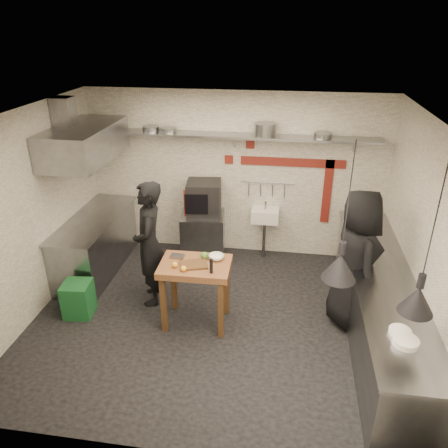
# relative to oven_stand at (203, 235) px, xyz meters

# --- Properties ---
(floor) EXTENTS (5.00, 5.00, 0.00)m
(floor) POSITION_rel_oven_stand_xyz_m (0.50, -1.76, -0.40)
(floor) COLOR black
(floor) RESTS_ON ground
(ceiling) EXTENTS (5.00, 5.00, 0.00)m
(ceiling) POSITION_rel_oven_stand_xyz_m (0.50, -1.76, 2.40)
(ceiling) COLOR beige
(ceiling) RESTS_ON floor
(wall_back) EXTENTS (5.00, 0.04, 2.80)m
(wall_back) POSITION_rel_oven_stand_xyz_m (0.50, 0.34, 1.00)
(wall_back) COLOR white
(wall_back) RESTS_ON floor
(wall_front) EXTENTS (5.00, 0.04, 2.80)m
(wall_front) POSITION_rel_oven_stand_xyz_m (0.50, -3.86, 1.00)
(wall_front) COLOR white
(wall_front) RESTS_ON floor
(wall_left) EXTENTS (0.04, 4.20, 2.80)m
(wall_left) POSITION_rel_oven_stand_xyz_m (-2.00, -1.76, 1.00)
(wall_left) COLOR white
(wall_left) RESTS_ON floor
(wall_right) EXTENTS (0.04, 4.20, 2.80)m
(wall_right) POSITION_rel_oven_stand_xyz_m (3.00, -1.76, 1.00)
(wall_right) COLOR white
(wall_right) RESTS_ON floor
(red_band_horiz) EXTENTS (1.70, 0.02, 0.14)m
(red_band_horiz) POSITION_rel_oven_stand_xyz_m (1.45, 0.32, 1.28)
(red_band_horiz) COLOR maroon
(red_band_horiz) RESTS_ON wall_back
(red_band_vert) EXTENTS (0.14, 0.02, 1.10)m
(red_band_vert) POSITION_rel_oven_stand_xyz_m (2.05, 0.32, 0.80)
(red_band_vert) COLOR maroon
(red_band_vert) RESTS_ON wall_back
(red_tile_a) EXTENTS (0.14, 0.02, 0.14)m
(red_tile_a) POSITION_rel_oven_stand_xyz_m (0.75, 0.32, 1.55)
(red_tile_a) COLOR maroon
(red_tile_a) RESTS_ON wall_back
(red_tile_b) EXTENTS (0.14, 0.02, 0.14)m
(red_tile_b) POSITION_rel_oven_stand_xyz_m (0.40, 0.32, 1.28)
(red_tile_b) COLOR maroon
(red_tile_b) RESTS_ON wall_back
(back_shelf) EXTENTS (4.60, 0.34, 0.04)m
(back_shelf) POSITION_rel_oven_stand_xyz_m (0.50, 0.16, 1.72)
(back_shelf) COLOR slate
(back_shelf) RESTS_ON wall_back
(shelf_bracket_left) EXTENTS (0.04, 0.06, 0.24)m
(shelf_bracket_left) POSITION_rel_oven_stand_xyz_m (-1.40, 0.31, 1.62)
(shelf_bracket_left) COLOR slate
(shelf_bracket_left) RESTS_ON wall_back
(shelf_bracket_mid) EXTENTS (0.04, 0.06, 0.24)m
(shelf_bracket_mid) POSITION_rel_oven_stand_xyz_m (0.50, 0.31, 1.62)
(shelf_bracket_mid) COLOR slate
(shelf_bracket_mid) RESTS_ON wall_back
(shelf_bracket_right) EXTENTS (0.04, 0.06, 0.24)m
(shelf_bracket_right) POSITION_rel_oven_stand_xyz_m (2.40, 0.31, 1.62)
(shelf_bracket_right) COLOR slate
(shelf_bracket_right) RESTS_ON wall_back
(pan_far_left) EXTENTS (0.29, 0.29, 0.09)m
(pan_far_left) POSITION_rel_oven_stand_xyz_m (-0.86, 0.16, 1.79)
(pan_far_left) COLOR slate
(pan_far_left) RESTS_ON back_shelf
(pan_mid_left) EXTENTS (0.33, 0.33, 0.07)m
(pan_mid_left) POSITION_rel_oven_stand_xyz_m (-0.56, 0.16, 1.78)
(pan_mid_left) COLOR slate
(pan_mid_left) RESTS_ON back_shelf
(stock_pot) EXTENTS (0.38, 0.38, 0.20)m
(stock_pot) POSITION_rel_oven_stand_xyz_m (1.00, 0.16, 1.84)
(stock_pot) COLOR slate
(stock_pot) RESTS_ON back_shelf
(pan_right) EXTENTS (0.33, 0.33, 0.08)m
(pan_right) POSITION_rel_oven_stand_xyz_m (1.88, 0.16, 1.78)
(pan_right) COLOR slate
(pan_right) RESTS_ON back_shelf
(oven_stand) EXTENTS (0.79, 0.73, 0.80)m
(oven_stand) POSITION_rel_oven_stand_xyz_m (0.00, 0.00, 0.00)
(oven_stand) COLOR slate
(oven_stand) RESTS_ON floor
(combi_oven) EXTENTS (0.61, 0.57, 0.58)m
(combi_oven) POSITION_rel_oven_stand_xyz_m (0.03, 0.00, 0.69)
(combi_oven) COLOR black
(combi_oven) RESTS_ON oven_stand
(oven_door) EXTENTS (0.50, 0.09, 0.46)m
(oven_door) POSITION_rel_oven_stand_xyz_m (-0.00, -0.23, 0.69)
(oven_door) COLOR maroon
(oven_door) RESTS_ON combi_oven
(oven_glass) EXTENTS (0.37, 0.06, 0.34)m
(oven_glass) POSITION_rel_oven_stand_xyz_m (-0.04, -0.27, 0.69)
(oven_glass) COLOR black
(oven_glass) RESTS_ON oven_door
(hand_sink) EXTENTS (0.46, 0.34, 0.22)m
(hand_sink) POSITION_rel_oven_stand_xyz_m (1.05, 0.16, 0.38)
(hand_sink) COLOR white
(hand_sink) RESTS_ON wall_back
(sink_tap) EXTENTS (0.03, 0.03, 0.14)m
(sink_tap) POSITION_rel_oven_stand_xyz_m (1.05, 0.16, 0.56)
(sink_tap) COLOR slate
(sink_tap) RESTS_ON hand_sink
(sink_drain) EXTENTS (0.06, 0.06, 0.66)m
(sink_drain) POSITION_rel_oven_stand_xyz_m (1.05, 0.12, -0.06)
(sink_drain) COLOR slate
(sink_drain) RESTS_ON floor
(utensil_rail) EXTENTS (0.90, 0.02, 0.02)m
(utensil_rail) POSITION_rel_oven_stand_xyz_m (1.05, 0.30, 0.92)
(utensil_rail) COLOR slate
(utensil_rail) RESTS_ON wall_back
(counter_right) EXTENTS (0.70, 3.80, 0.90)m
(counter_right) POSITION_rel_oven_stand_xyz_m (2.65, -1.76, 0.05)
(counter_right) COLOR slate
(counter_right) RESTS_ON floor
(counter_right_top) EXTENTS (0.76, 3.90, 0.03)m
(counter_right_top) POSITION_rel_oven_stand_xyz_m (2.65, -1.76, 0.52)
(counter_right_top) COLOR slate
(counter_right_top) RESTS_ON counter_right
(plate_stack) EXTENTS (0.27, 0.27, 0.07)m
(plate_stack) POSITION_rel_oven_stand_xyz_m (2.62, -3.05, 0.56)
(plate_stack) COLOR white
(plate_stack) RESTS_ON counter_right_top
(small_bowl_right) EXTENTS (0.24, 0.24, 0.05)m
(small_bowl_right) POSITION_rel_oven_stand_xyz_m (2.60, -2.90, 0.56)
(small_bowl_right) COLOR white
(small_bowl_right) RESTS_ON counter_right_top
(counter_left) EXTENTS (0.70, 1.90, 0.90)m
(counter_left) POSITION_rel_oven_stand_xyz_m (-1.65, -0.71, 0.05)
(counter_left) COLOR slate
(counter_left) RESTS_ON floor
(counter_left_top) EXTENTS (0.76, 2.00, 0.03)m
(counter_left_top) POSITION_rel_oven_stand_xyz_m (-1.65, -0.71, 0.52)
(counter_left_top) COLOR slate
(counter_left_top) RESTS_ON counter_left
(extractor_hood) EXTENTS (0.78, 1.60, 0.50)m
(extractor_hood) POSITION_rel_oven_stand_xyz_m (-1.60, -0.71, 1.75)
(extractor_hood) COLOR slate
(extractor_hood) RESTS_ON ceiling
(hood_duct) EXTENTS (0.28, 0.28, 0.50)m
(hood_duct) POSITION_rel_oven_stand_xyz_m (-1.85, -0.71, 2.15)
(hood_duct) COLOR slate
(hood_duct) RESTS_ON ceiling
(green_bin) EXTENTS (0.41, 0.41, 0.50)m
(green_bin) POSITION_rel_oven_stand_xyz_m (-1.41, -1.92, -0.15)
(green_bin) COLOR #175828
(green_bin) RESTS_ON floor
(prep_table) EXTENTS (0.93, 0.66, 0.92)m
(prep_table) POSITION_rel_oven_stand_xyz_m (0.27, -1.83, 0.06)
(prep_table) COLOR brown
(prep_table) RESTS_ON floor
(cutting_board) EXTENTS (0.41, 0.34, 0.02)m
(cutting_board) POSITION_rel_oven_stand_xyz_m (0.26, -1.88, 0.53)
(cutting_board) COLOR #54361D
(cutting_board) RESTS_ON prep_table
(pepper_mill) EXTENTS (0.04, 0.04, 0.20)m
(pepper_mill) POSITION_rel_oven_stand_xyz_m (0.51, -2.02, 0.62)
(pepper_mill) COLOR black
(pepper_mill) RESTS_ON prep_table
(lemon_a) EXTENTS (0.10, 0.10, 0.07)m
(lemon_a) POSITION_rel_oven_stand_xyz_m (0.03, -1.96, 0.56)
(lemon_a) COLOR #FFAC25
(lemon_a) RESTS_ON prep_table
(lemon_b) EXTENTS (0.10, 0.10, 0.07)m
(lemon_b) POSITION_rel_oven_stand_xyz_m (0.16, -2.04, 0.56)
(lemon_b) COLOR #FFAC25
(lemon_b) RESTS_ON prep_table
(veg_ball) EXTENTS (0.12, 0.12, 0.10)m
(veg_ball) POSITION_rel_oven_stand_xyz_m (0.36, -1.69, 0.57)
(veg_ball) COLOR #477C2A
(veg_ball) RESTS_ON prep_table
(steel_tray) EXTENTS (0.19, 0.13, 0.03)m
(steel_tray) POSITION_rel_oven_stand_xyz_m (-0.01, -1.70, 0.54)
(steel_tray) COLOR slate
(steel_tray) RESTS_ON prep_table
(bowl) EXTENTS (0.25, 0.25, 0.06)m
(bowl) POSITION_rel_oven_stand_xyz_m (0.52, -1.68, 0.55)
(bowl) COLOR white
(bowl) RESTS_ON prep_table
(heat_lamp_near) EXTENTS (0.48, 0.48, 1.51)m
(heat_lamp_near) POSITION_rel_oven_stand_xyz_m (1.98, -2.53, 1.65)
(heat_lamp_near) COLOR black
(heat_lamp_near) RESTS_ON ceiling
(heat_lamp_far) EXTENTS (0.36, 0.36, 1.50)m
(heat_lamp_far) POSITION_rel_oven_stand_xyz_m (2.65, -3.02, 1.65)
(heat_lamp_far) COLOR black
(heat_lamp_far) RESTS_ON ceiling
(chef_left) EXTENTS (0.59, 0.76, 1.85)m
(chef_left) POSITION_rel_oven_stand_xyz_m (-0.49, -1.41, 0.52)
(chef_left) COLOR black
(chef_left) RESTS_ON floor
(chef_right) EXTENTS (0.84, 1.07, 1.92)m
(chef_right) POSITION_rel_oven_stand_xyz_m (2.33, -1.49, 0.56)
(chef_right) COLOR black
(chef_right) RESTS_ON floor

